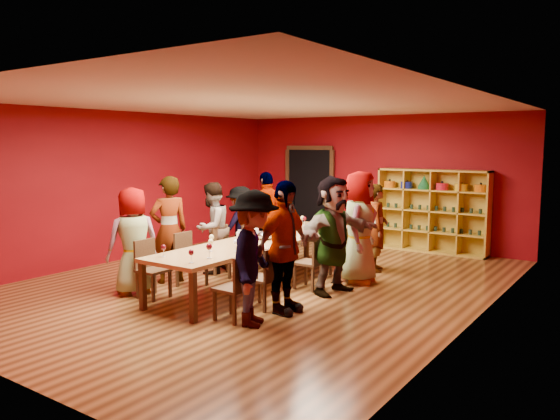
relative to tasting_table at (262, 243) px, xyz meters
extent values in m
cube|color=#543016|center=(0.00, 0.00, -0.71)|extent=(7.10, 9.10, 0.02)
cube|color=#64050A|center=(0.00, 4.51, 0.80)|extent=(7.10, 0.02, 3.00)
cube|color=#64050A|center=(-3.51, 0.00, 0.80)|extent=(0.02, 9.10, 3.00)
cube|color=#64050A|center=(3.51, 0.00, 0.80)|extent=(0.02, 9.10, 3.00)
cube|color=silver|center=(0.00, 0.00, 2.31)|extent=(7.10, 9.10, 0.02)
cube|color=#A77C45|center=(0.00, 0.00, 0.02)|extent=(1.10, 4.50, 0.06)
cube|color=#331F11|center=(-0.49, -2.17, -0.35)|extent=(0.08, 0.08, 0.69)
cube|color=#331F11|center=(-0.49, 2.17, -0.35)|extent=(0.08, 0.08, 0.69)
cube|color=#331F11|center=(0.49, -2.17, -0.35)|extent=(0.08, 0.08, 0.69)
cube|color=#331F11|center=(0.49, 2.17, -0.35)|extent=(0.08, 0.08, 0.69)
cube|color=black|center=(-1.80, 4.44, 0.40)|extent=(1.20, 0.14, 2.20)
cube|color=#331F11|center=(-1.80, 4.37, 1.55)|extent=(1.32, 0.06, 0.10)
cube|color=#331F11|center=(-2.45, 4.37, 0.40)|extent=(0.10, 0.06, 2.20)
cube|color=#331F11|center=(-1.15, 4.37, 0.40)|extent=(0.10, 0.06, 2.20)
cube|color=gold|center=(0.22, 4.28, 0.20)|extent=(0.04, 0.40, 1.80)
cube|color=gold|center=(2.58, 4.28, 0.20)|extent=(0.04, 0.40, 1.80)
cube|color=gold|center=(1.40, 4.28, 1.08)|extent=(2.40, 0.40, 0.04)
cube|color=gold|center=(1.40, 4.28, -0.68)|extent=(2.40, 0.40, 0.04)
cube|color=gold|center=(1.40, 4.47, 0.20)|extent=(2.40, 0.02, 1.80)
cube|color=gold|center=(1.40, 4.28, -0.25)|extent=(2.36, 0.38, 0.03)
cube|color=gold|center=(1.40, 4.28, 0.20)|extent=(2.36, 0.38, 0.03)
cube|color=gold|center=(1.40, 4.28, 0.65)|extent=(2.36, 0.38, 0.03)
cube|color=gold|center=(0.80, 4.28, 0.20)|extent=(0.03, 0.38, 1.76)
cube|color=gold|center=(1.40, 4.28, 0.20)|extent=(0.03, 0.38, 1.76)
cube|color=gold|center=(2.00, 4.28, 0.20)|extent=(0.03, 0.38, 1.76)
cylinder|color=#D16B0C|center=(0.40, 4.28, 0.74)|extent=(0.26, 0.26, 0.15)
sphere|color=black|center=(0.40, 4.28, 0.84)|extent=(0.05, 0.05, 0.05)
cylinder|color=navy|center=(0.80, 4.28, 0.74)|extent=(0.26, 0.26, 0.15)
sphere|color=black|center=(0.80, 4.28, 0.84)|extent=(0.05, 0.05, 0.05)
cylinder|color=#1A6A37|center=(1.20, 4.28, 0.71)|extent=(0.26, 0.26, 0.08)
cone|color=#1A6A37|center=(1.20, 4.28, 0.86)|extent=(0.24, 0.24, 0.22)
cylinder|color=#B51429|center=(1.60, 4.28, 0.74)|extent=(0.26, 0.26, 0.15)
sphere|color=black|center=(1.60, 4.28, 0.84)|extent=(0.05, 0.05, 0.05)
cylinder|color=yellow|center=(2.00, 4.28, 0.74)|extent=(0.26, 0.26, 0.15)
sphere|color=black|center=(2.00, 4.28, 0.84)|extent=(0.05, 0.05, 0.05)
cylinder|color=#D16B0C|center=(2.40, 4.28, 0.74)|extent=(0.26, 0.26, 0.15)
sphere|color=black|center=(2.40, 4.28, 0.84)|extent=(0.05, 0.05, 0.05)
cylinder|color=#1A3021|center=(0.38, 4.28, -0.18)|extent=(0.07, 0.07, 0.10)
cylinder|color=#1A3021|center=(0.56, 4.28, -0.18)|extent=(0.07, 0.07, 0.10)
cylinder|color=#1A3021|center=(0.75, 4.28, -0.18)|extent=(0.07, 0.07, 0.10)
cylinder|color=#1A3021|center=(0.93, 4.28, -0.18)|extent=(0.07, 0.07, 0.10)
cylinder|color=#1A3021|center=(1.12, 4.28, -0.18)|extent=(0.07, 0.07, 0.10)
cylinder|color=#1A3021|center=(1.30, 4.28, -0.18)|extent=(0.07, 0.07, 0.10)
cylinder|color=#1A3021|center=(1.49, 4.28, -0.18)|extent=(0.07, 0.07, 0.10)
cylinder|color=#1A3021|center=(1.67, 4.28, -0.18)|extent=(0.07, 0.07, 0.10)
cylinder|color=#1A3021|center=(1.86, 4.28, -0.18)|extent=(0.07, 0.07, 0.10)
cylinder|color=#1A3021|center=(2.04, 4.28, -0.18)|extent=(0.07, 0.07, 0.10)
cylinder|color=#1A3021|center=(2.23, 4.28, -0.18)|extent=(0.07, 0.07, 0.10)
cylinder|color=#1A3021|center=(2.42, 4.28, -0.18)|extent=(0.07, 0.07, 0.10)
cylinder|color=#1A3021|center=(0.38, 4.28, 0.27)|extent=(0.07, 0.07, 0.10)
cylinder|color=#1A3021|center=(0.56, 4.28, 0.27)|extent=(0.07, 0.07, 0.10)
cylinder|color=#1A3021|center=(0.75, 4.28, 0.27)|extent=(0.07, 0.07, 0.10)
cylinder|color=#1A3021|center=(0.93, 4.28, 0.27)|extent=(0.07, 0.07, 0.10)
cylinder|color=#1A3021|center=(1.12, 4.28, 0.27)|extent=(0.07, 0.07, 0.10)
cylinder|color=#1A3021|center=(1.30, 4.28, 0.27)|extent=(0.07, 0.07, 0.10)
cylinder|color=#1A3021|center=(1.49, 4.28, 0.27)|extent=(0.07, 0.07, 0.10)
cylinder|color=#1A3021|center=(1.67, 4.28, 0.27)|extent=(0.07, 0.07, 0.10)
cylinder|color=#1A3021|center=(1.86, 4.28, 0.27)|extent=(0.07, 0.07, 0.10)
cylinder|color=#1A3021|center=(2.04, 4.28, 0.27)|extent=(0.07, 0.07, 0.10)
cylinder|color=#1A3021|center=(2.23, 4.28, 0.27)|extent=(0.07, 0.07, 0.10)
cylinder|color=#1A3021|center=(2.42, 4.28, 0.27)|extent=(0.07, 0.07, 0.10)
cube|color=#331F11|center=(-0.83, -1.66, -0.27)|extent=(0.42, 0.42, 0.04)
cube|color=#331F11|center=(-1.02, -1.66, -0.03)|extent=(0.04, 0.40, 0.44)
cube|color=#331F11|center=(-1.00, -1.83, -0.49)|extent=(0.04, 0.04, 0.41)
cube|color=#331F11|center=(-0.66, -1.83, -0.49)|extent=(0.04, 0.04, 0.41)
cube|color=#331F11|center=(-1.00, -1.49, -0.49)|extent=(0.04, 0.04, 0.41)
cube|color=#331F11|center=(-0.66, -1.49, -0.49)|extent=(0.04, 0.04, 0.41)
imported|color=#5A83B9|center=(-1.28, -1.66, 0.14)|extent=(0.71, 0.93, 1.68)
cube|color=#331F11|center=(-0.83, -0.83, -0.27)|extent=(0.42, 0.42, 0.04)
cube|color=#331F11|center=(-1.02, -0.83, -0.03)|extent=(0.04, 0.40, 0.44)
cube|color=#331F11|center=(-1.00, -1.00, -0.49)|extent=(0.04, 0.04, 0.41)
cube|color=#331F11|center=(-0.66, -1.00, -0.49)|extent=(0.04, 0.04, 0.41)
cube|color=#331F11|center=(-1.00, -0.66, -0.49)|extent=(0.04, 0.04, 0.41)
cube|color=#331F11|center=(-0.66, -0.66, -0.49)|extent=(0.04, 0.04, 0.41)
imported|color=beige|center=(-1.35, -0.83, 0.21)|extent=(0.71, 0.80, 1.81)
cube|color=#331F11|center=(-0.83, 0.09, -0.27)|extent=(0.42, 0.42, 0.04)
cube|color=#331F11|center=(-1.02, 0.09, -0.03)|extent=(0.04, 0.40, 0.44)
cube|color=#331F11|center=(-1.00, -0.08, -0.49)|extent=(0.04, 0.04, 0.41)
cube|color=#331F11|center=(-0.66, -0.08, -0.49)|extent=(0.04, 0.04, 0.41)
cube|color=#331F11|center=(-1.00, 0.26, -0.49)|extent=(0.04, 0.04, 0.41)
cube|color=#331F11|center=(-0.66, 0.26, -0.49)|extent=(0.04, 0.04, 0.41)
imported|color=#141838|center=(-1.21, 0.09, 0.13)|extent=(0.55, 0.86, 1.66)
cube|color=#331F11|center=(-0.83, 0.94, -0.27)|extent=(0.42, 0.42, 0.04)
cube|color=#331F11|center=(-1.02, 0.94, -0.03)|extent=(0.04, 0.40, 0.44)
cube|color=#331F11|center=(-1.00, 0.77, -0.49)|extent=(0.04, 0.04, 0.41)
cube|color=#331F11|center=(-0.66, 0.77, -0.49)|extent=(0.04, 0.04, 0.41)
cube|color=#331F11|center=(-1.00, 1.11, -0.49)|extent=(0.04, 0.04, 0.41)
cube|color=#331F11|center=(-0.66, 1.11, -0.49)|extent=(0.04, 0.04, 0.41)
imported|color=pink|center=(-1.22, 0.94, 0.07)|extent=(0.58, 1.05, 1.53)
cube|color=#331F11|center=(-0.83, 1.72, -0.27)|extent=(0.42, 0.42, 0.04)
cube|color=#331F11|center=(-1.02, 1.72, -0.03)|extent=(0.04, 0.40, 0.44)
cube|color=#331F11|center=(-1.00, 1.55, -0.49)|extent=(0.04, 0.04, 0.41)
cube|color=#331F11|center=(-0.66, 1.55, -0.49)|extent=(0.04, 0.04, 0.41)
cube|color=#331F11|center=(-1.00, 1.89, -0.49)|extent=(0.04, 0.04, 0.41)
cube|color=#331F11|center=(-0.66, 1.89, -0.49)|extent=(0.04, 0.04, 0.41)
imported|color=pink|center=(-1.15, 1.72, 0.19)|extent=(0.80, 1.14, 1.78)
cube|color=#331F11|center=(0.83, -1.77, -0.27)|extent=(0.42, 0.42, 0.04)
cube|color=#331F11|center=(1.02, -1.77, -0.03)|extent=(0.04, 0.40, 0.44)
cube|color=#331F11|center=(0.66, -1.94, -0.49)|extent=(0.04, 0.04, 0.41)
cube|color=#331F11|center=(1.00, -1.94, -0.49)|extent=(0.04, 0.04, 0.41)
cube|color=#331F11|center=(0.66, -1.60, -0.49)|extent=(0.04, 0.04, 0.41)
cube|color=#331F11|center=(1.00, -1.60, -0.49)|extent=(0.04, 0.04, 0.41)
imported|color=silver|center=(1.19, -1.77, 0.18)|extent=(0.90, 1.23, 1.76)
cube|color=#331F11|center=(0.83, -1.12, -0.27)|extent=(0.42, 0.42, 0.04)
cube|color=#331F11|center=(1.02, -1.12, -0.03)|extent=(0.04, 0.40, 0.44)
cube|color=#331F11|center=(0.66, -1.29, -0.49)|extent=(0.04, 0.04, 0.41)
cube|color=#331F11|center=(1.00, -1.29, -0.49)|extent=(0.04, 0.04, 0.41)
cube|color=#331F11|center=(0.66, -0.95, -0.49)|extent=(0.04, 0.04, 0.41)
cube|color=#331F11|center=(1.00, -0.95, -0.49)|extent=(0.04, 0.04, 0.41)
imported|color=silver|center=(1.21, -1.12, 0.23)|extent=(0.52, 1.10, 1.85)
cube|color=#331F11|center=(0.83, 0.16, -0.27)|extent=(0.42, 0.42, 0.04)
cube|color=#331F11|center=(1.02, 0.16, -0.03)|extent=(0.04, 0.40, 0.44)
cube|color=#331F11|center=(0.66, -0.01, -0.49)|extent=(0.04, 0.04, 0.41)
cube|color=#331F11|center=(1.00, -0.01, -0.49)|extent=(0.04, 0.04, 0.41)
cube|color=#331F11|center=(0.66, 0.33, -0.49)|extent=(0.04, 0.04, 0.41)
cube|color=#331F11|center=(1.00, 0.33, -0.49)|extent=(0.04, 0.04, 0.41)
imported|color=#454449|center=(1.27, 0.16, 0.23)|extent=(0.80, 1.79, 1.86)
cube|color=#331F11|center=(0.83, 1.00, -0.27)|extent=(0.42, 0.42, 0.04)
cube|color=#331F11|center=(1.02, 1.00, -0.03)|extent=(0.04, 0.40, 0.44)
cube|color=#331F11|center=(0.66, 0.83, -0.49)|extent=(0.04, 0.04, 0.41)
cube|color=#331F11|center=(1.00, 0.83, -0.49)|extent=(0.04, 0.04, 0.41)
cube|color=#331F11|center=(0.66, 1.17, -0.49)|extent=(0.04, 0.04, 0.41)
cube|color=#331F11|center=(1.00, 1.17, -0.49)|extent=(0.04, 0.04, 0.41)
imported|color=#628BC9|center=(1.30, 1.00, 0.25)|extent=(0.71, 1.02, 1.89)
cube|color=#331F11|center=(0.83, 1.96, -0.27)|extent=(0.42, 0.42, 0.04)
cube|color=#331F11|center=(1.02, 1.96, -0.03)|extent=(0.04, 0.40, 0.44)
cube|color=#331F11|center=(0.66, 1.79, -0.49)|extent=(0.04, 0.04, 0.41)
cube|color=#331F11|center=(1.00, 1.79, -0.49)|extent=(0.04, 0.04, 0.41)
cube|color=#331F11|center=(0.66, 2.13, -0.49)|extent=(0.04, 0.04, 0.41)
cube|color=#331F11|center=(1.00, 2.13, -0.49)|extent=(0.04, 0.04, 0.41)
imported|color=#5372AB|center=(1.18, 1.96, 0.11)|extent=(0.64, 0.72, 1.62)
cylinder|color=white|center=(-0.31, -1.93, 0.05)|extent=(0.06, 0.06, 0.01)
cylinder|color=white|center=(-0.31, -1.93, 0.11)|extent=(0.01, 0.01, 0.10)
ellipsoid|color=#43070E|center=(-0.31, -1.93, 0.19)|extent=(0.07, 0.07, 0.08)
cylinder|color=white|center=(-0.02, -1.26, 0.05)|extent=(0.06, 0.06, 0.01)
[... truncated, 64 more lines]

